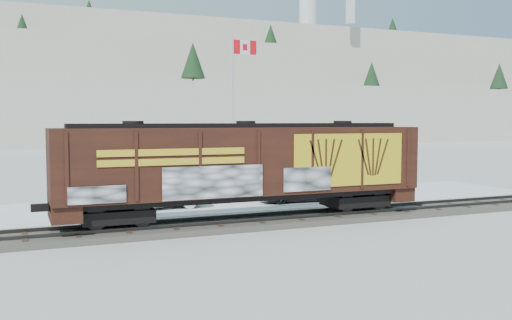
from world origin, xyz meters
name	(u,v)px	position (x,y,z in m)	size (l,w,h in m)	color
ground	(291,222)	(0.00, 0.00, 0.00)	(500.00, 500.00, 0.00)	white
rail_track	(291,219)	(0.00, 0.00, 0.15)	(50.00, 3.40, 0.43)	#59544C
parking_strip	(236,201)	(0.00, 7.50, 0.01)	(40.00, 8.00, 0.03)	white
hillside	(63,85)	(-0.05, 139.79, 14.37)	(360.00, 110.00, 93.00)	white
hopper_railcar	(246,165)	(-2.36, -0.01, 2.86)	(17.36, 3.06, 4.36)	black
flagpole	(234,134)	(2.13, 13.43, 3.94)	(2.30, 0.90, 10.80)	silver
car_silver	(153,194)	(-5.28, 6.45, 0.88)	(2.01, 4.99, 1.70)	#BABDC1
car_white	(161,193)	(-4.86, 6.50, 0.87)	(1.78, 5.09, 1.68)	silver
car_dark	(295,191)	(3.12, 5.82, 0.67)	(1.80, 4.43, 1.29)	black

